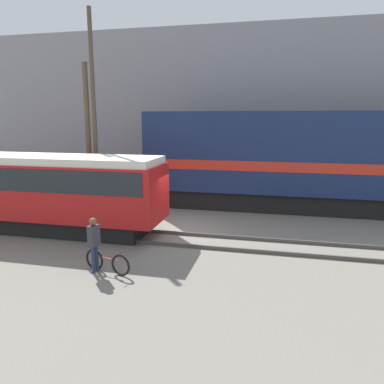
{
  "coord_description": "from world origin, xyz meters",
  "views": [
    {
      "loc": [
        4.38,
        -14.85,
        4.83
      ],
      "look_at": [
        0.91,
        -0.1,
        1.8
      ],
      "focal_mm": 35.0,
      "sensor_mm": 36.0,
      "label": 1
    }
  ],
  "objects": [
    {
      "name": "freight_locomotive",
      "position": [
        5.82,
        5.28,
        2.69
      ],
      "size": [
        16.78,
        3.04,
        5.73
      ],
      "color": "black",
      "rests_on": "ground"
    },
    {
      "name": "streetcar",
      "position": [
        -6.5,
        -1.1,
        1.87
      ],
      "size": [
        12.7,
        2.54,
        3.27
      ],
      "color": "black",
      "rests_on": "ground"
    },
    {
      "name": "track_near",
      "position": [
        0.0,
        -1.1,
        0.07
      ],
      "size": [
        60.0,
        1.5,
        0.14
      ],
      "color": "#47423D",
      "rests_on": "ground"
    },
    {
      "name": "bicycle",
      "position": [
        -0.77,
        -4.64,
        0.35
      ],
      "size": [
        1.71,
        0.6,
        0.76
      ],
      "color": "black",
      "rests_on": "ground"
    },
    {
      "name": "building_backdrop",
      "position": [
        0.0,
        12.54,
        5.27
      ],
      "size": [
        42.9,
        6.0,
        10.55
      ],
      "color": "gray",
      "rests_on": "ground"
    },
    {
      "name": "utility_pole_left",
      "position": [
        -4.87,
        2.09,
        3.71
      ],
      "size": [
        0.25,
        0.25,
        7.41
      ],
      "color": "#4C3D2D",
      "rests_on": "ground"
    },
    {
      "name": "person",
      "position": [
        -1.16,
        -4.69,
        1.09
      ],
      "size": [
        0.3,
        0.4,
        1.78
      ],
      "color": "#232D4C",
      "rests_on": "ground"
    },
    {
      "name": "track_far",
      "position": [
        0.0,
        5.28,
        0.07
      ],
      "size": [
        60.0,
        1.51,
        0.14
      ],
      "color": "#47423D",
      "rests_on": "ground"
    },
    {
      "name": "utility_pole_center",
      "position": [
        -4.49,
        2.09,
        4.93
      ],
      "size": [
        0.2,
        0.2,
        9.86
      ],
      "color": "#4C3D2D",
      "rests_on": "ground"
    },
    {
      "name": "ground_plane",
      "position": [
        0.0,
        0.0,
        0.0
      ],
      "size": [
        120.0,
        120.0,
        0.0
      ],
      "primitive_type": "plane",
      "color": "slate"
    }
  ]
}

